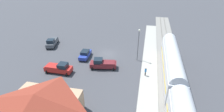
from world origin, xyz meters
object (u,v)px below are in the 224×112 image
sedan_blue (85,54)px  light_pole_near_platform (138,41)px  passenger_train (178,95)px  pedestrian_on_platform (146,71)px  pickup_red (59,68)px  station_building (38,110)px  pickup_charcoal (52,42)px  pickup_maroon (103,64)px

sedan_blue → light_pole_near_platform: bearing=-173.6°
passenger_train → pedestrian_on_platform: passenger_train is taller
pickup_red → light_pole_near_platform: 17.34m
passenger_train → sedan_blue: passenger_train is taller
light_pole_near_platform → passenger_train: bearing=116.1°
passenger_train → station_building: station_building is taller
pickup_red → pickup_charcoal: same height
pickup_maroon → pickup_charcoal: (15.88, -7.90, 0.00)m
pickup_maroon → light_pole_near_platform: (-6.72, -4.87, 3.61)m
passenger_train → pickup_charcoal: 33.98m
passenger_train → sedan_blue: bearing=-34.0°
pickup_maroon → sedan_blue: size_ratio=1.24×
station_building → pickup_red: 12.91m
passenger_train → sedan_blue: 22.57m
station_building → sedan_blue: 19.32m
station_building → sedan_blue: bearing=-88.1°
sedan_blue → light_pole_near_platform: 12.50m
pickup_charcoal → pedestrian_on_platform: bearing=159.5°
passenger_train → station_building: 19.19m
passenger_train → pickup_maroon: passenger_train is taller
pickup_red → pickup_maroon: same height
sedan_blue → pickup_charcoal: 11.61m
pickup_charcoal → light_pole_near_platform: bearing=172.4°
pickup_maroon → sedan_blue: (5.13, -3.53, -0.15)m
station_building → pickup_red: size_ratio=1.85×
passenger_train → pickup_maroon: bearing=-33.7°
pedestrian_on_platform → pickup_red: (16.87, 2.07, -0.25)m
passenger_train → pedestrian_on_platform: 9.18m
pedestrian_on_platform → sedan_blue: (13.91, -4.87, -0.40)m
pedestrian_on_platform → pickup_charcoal: bearing=-20.5°
station_building → pickup_maroon: 16.41m
pickup_charcoal → pickup_red: bearing=124.6°
light_pole_near_platform → sedan_blue: bearing=6.4°
pickup_red → light_pole_near_platform: (-14.81, -8.28, 3.61)m
pickup_red → light_pole_near_platform: light_pole_near_platform is taller
pickup_maroon → station_building: bearing=74.1°
station_building → sedan_blue: station_building is taller
passenger_train → pickup_charcoal: bearing=-29.9°
pickup_red → pickup_maroon: (-8.09, -3.41, 0.00)m
pickup_red → pickup_maroon: 8.78m
pickup_charcoal → light_pole_near_platform: 23.09m
passenger_train → pickup_charcoal: (29.40, -16.93, -1.83)m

